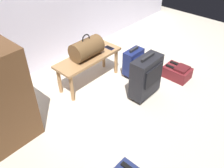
# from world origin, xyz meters

# --- Properties ---
(ground_plane) EXTENTS (6.60, 6.60, 0.00)m
(ground_plane) POSITION_xyz_m (0.00, 0.00, 0.00)
(ground_plane) COLOR beige
(bench) EXTENTS (1.00, 0.36, 0.44)m
(bench) POSITION_xyz_m (-0.22, 0.74, 0.37)
(bench) COLOR #A87A4C
(bench) RESTS_ON ground
(duffel_bag_brown) EXTENTS (0.44, 0.26, 0.34)m
(duffel_bag_brown) POSITION_xyz_m (-0.24, 0.74, 0.57)
(duffel_bag_brown) COLOR brown
(duffel_bag_brown) RESTS_ON bench
(cell_phone) EXTENTS (0.07, 0.14, 0.01)m
(cell_phone) POSITION_xyz_m (0.14, 0.68, 0.44)
(cell_phone) COLOR #191E4C
(cell_phone) RESTS_ON bench
(suitcase_upright_charcoal) EXTENTS (0.45, 0.23, 0.63)m
(suitcase_upright_charcoal) POSITION_xyz_m (0.05, -0.06, 0.32)
(suitcase_upright_charcoal) COLOR black
(suitcase_upright_charcoal) RESTS_ON ground
(suitcase_small_navy) EXTENTS (0.32, 0.19, 0.46)m
(suitcase_small_navy) POSITION_xyz_m (0.35, 0.37, 0.24)
(suitcase_small_navy) COLOR navy
(suitcase_small_navy) RESTS_ON ground
(backpack_maroon) EXTENTS (0.28, 0.38, 0.21)m
(backpack_maroon) POSITION_xyz_m (0.73, -0.17, 0.09)
(backpack_maroon) COLOR maroon
(backpack_maroon) RESTS_ON ground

